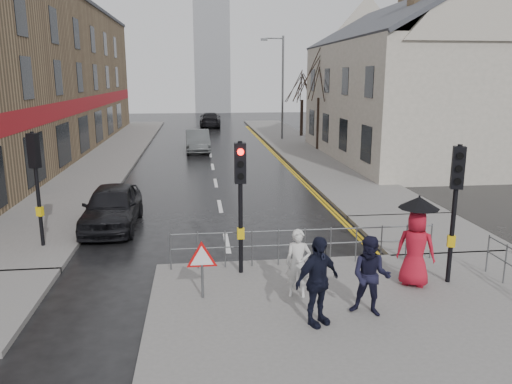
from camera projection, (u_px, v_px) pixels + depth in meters
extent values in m
plane|color=black|center=(234.00, 281.00, 12.68)|extent=(120.00, 120.00, 0.00)
cube|color=#605E5B|center=(402.00, 342.00, 9.62)|extent=(10.00, 9.00, 0.14)
cube|color=#605E5B|center=(115.00, 151.00, 34.17)|extent=(4.00, 44.00, 0.14)
cube|color=#605E5B|center=(295.00, 144.00, 37.59)|extent=(4.00, 40.00, 0.14)
cube|color=#605E5B|center=(425.00, 233.00, 16.31)|extent=(4.00, 4.20, 0.14)
cube|color=#886F4E|center=(18.00, 77.00, 31.46)|extent=(8.00, 42.00, 10.00)
cube|color=beige|center=(406.00, 102.00, 30.67)|extent=(9.00, 16.00, 7.00)
cube|color=#886F4E|center=(405.00, 13.00, 33.38)|extent=(0.70, 0.90, 1.80)
cube|color=gray|center=(211.00, 48.00, 70.79)|extent=(5.00, 5.00, 18.00)
cylinder|color=black|center=(241.00, 209.00, 12.48)|extent=(0.11, 0.11, 3.40)
cube|color=black|center=(240.00, 163.00, 12.22)|extent=(0.28, 0.22, 1.00)
cylinder|color=#FF0C07|center=(241.00, 152.00, 12.01)|extent=(0.16, 0.04, 0.16)
cylinder|color=black|center=(241.00, 164.00, 12.08)|extent=(0.16, 0.04, 0.16)
cylinder|color=black|center=(241.00, 176.00, 12.15)|extent=(0.16, 0.04, 0.16)
cube|color=gold|center=(241.00, 233.00, 12.62)|extent=(0.18, 0.14, 0.28)
cylinder|color=black|center=(454.00, 215.00, 11.89)|extent=(0.11, 0.11, 3.40)
cube|color=black|center=(458.00, 168.00, 11.63)|extent=(0.34, 0.30, 1.00)
cylinder|color=black|center=(460.00, 156.00, 11.43)|extent=(0.16, 0.09, 0.16)
cylinder|color=black|center=(459.00, 169.00, 11.49)|extent=(0.16, 0.09, 0.16)
cylinder|color=black|center=(458.00, 181.00, 11.56)|extent=(0.16, 0.09, 0.16)
cube|color=gold|center=(451.00, 241.00, 12.03)|extent=(0.22, 0.19, 0.28)
cylinder|color=black|center=(38.00, 190.00, 14.54)|extent=(0.11, 0.11, 3.40)
cube|color=black|center=(34.00, 151.00, 14.28)|extent=(0.34, 0.30, 1.00)
cylinder|color=black|center=(36.00, 140.00, 14.34)|extent=(0.16, 0.09, 0.16)
cylinder|color=black|center=(37.00, 150.00, 14.41)|extent=(0.16, 0.09, 0.16)
cylinder|color=black|center=(38.00, 160.00, 14.48)|extent=(0.16, 0.09, 0.16)
cube|color=gold|center=(40.00, 211.00, 14.68)|extent=(0.22, 0.19, 0.28)
cylinder|color=#595B5E|center=(170.00, 251.00, 12.93)|extent=(0.04, 0.04, 1.00)
cylinder|color=#595B5E|center=(431.00, 241.00, 13.74)|extent=(0.04, 0.04, 1.00)
cylinder|color=#595B5E|center=(305.00, 230.00, 13.23)|extent=(7.10, 0.04, 0.04)
cylinder|color=#595B5E|center=(305.00, 244.00, 13.32)|extent=(7.10, 0.04, 0.04)
cylinder|color=#595B5E|center=(488.00, 253.00, 12.79)|extent=(0.04, 0.04, 1.00)
cylinder|color=#595B5E|center=(202.00, 280.00, 11.30)|extent=(0.06, 0.06, 0.85)
cylinder|color=red|center=(202.00, 258.00, 11.18)|extent=(0.80, 0.03, 0.80)
cylinder|color=white|center=(202.00, 259.00, 11.16)|extent=(0.60, 0.03, 0.60)
cylinder|color=#595B5E|center=(283.00, 88.00, 39.51)|extent=(0.16, 0.16, 8.00)
cylinder|color=#595B5E|center=(274.00, 38.00, 38.57)|extent=(1.40, 0.10, 0.10)
cube|color=#595B5E|center=(264.00, 40.00, 38.50)|extent=(0.50, 0.25, 0.18)
cylinder|color=#2E211A|center=(318.00, 124.00, 34.39)|extent=(0.26, 0.26, 3.50)
cylinder|color=#2E211A|center=(302.00, 118.00, 42.24)|extent=(0.26, 0.26, 3.00)
imported|color=silver|center=(298.00, 263.00, 11.30)|extent=(0.65, 0.50, 1.58)
imported|color=black|center=(371.00, 276.00, 10.40)|extent=(1.04, 0.96, 1.72)
imported|color=#AF1427|center=(416.00, 248.00, 11.88)|extent=(1.08, 0.98, 1.86)
cylinder|color=black|center=(416.00, 244.00, 11.86)|extent=(0.02, 0.02, 2.06)
cone|color=black|center=(419.00, 202.00, 11.63)|extent=(0.96, 0.96, 0.28)
imported|color=black|center=(317.00, 281.00, 9.98)|extent=(1.17, 0.92, 1.86)
imported|color=black|center=(112.00, 207.00, 16.98)|extent=(1.76, 4.34, 1.47)
imported|color=#444849|center=(198.00, 141.00, 34.19)|extent=(1.72, 4.59, 1.50)
imported|color=black|center=(210.00, 120.00, 50.77)|extent=(2.28, 5.24, 1.50)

